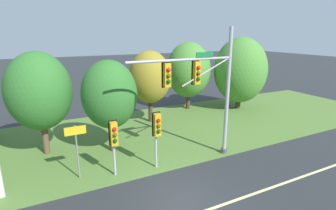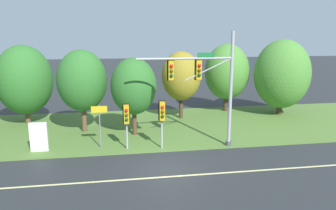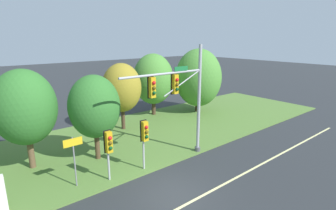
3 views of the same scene
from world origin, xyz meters
The scene contains 12 objects.
ground_plane centered at (0.00, 0.00, 0.00)m, with size 160.00×160.00×0.00m, color #282B2D.
lane_stripe centered at (0.00, -1.20, 0.00)m, with size 36.00×0.16×0.01m, color beige.
grass_verge centered at (0.00, 8.25, 0.05)m, with size 48.00×11.50×0.10m, color #517533.
traffic_signal_mast centered at (3.06, 2.82, 4.57)m, with size 6.36×0.49×7.61m.
pedestrian_signal_near_kerb centered at (0.15, 2.89, 2.46)m, with size 0.46×0.55×3.23m.
pedestrian_signal_further_along centered at (-2.13, 3.09, 2.31)m, with size 0.46×0.55×3.06m.
route_sign_post centered at (-3.86, 3.79, 2.03)m, with size 1.03×0.08×2.88m.
tree_behind_signpost centered at (-5.23, 7.71, 4.04)m, with size 3.72×3.72×6.28m.
tree_mid_verge centered at (-1.45, 6.27, 3.75)m, with size 3.34×3.34×5.75m.
tree_tall_centre centered at (2.93, 10.46, 3.86)m, with size 3.43×3.43×5.92m.
tree_right_far centered at (7.77, 12.44, 3.91)m, with size 4.21×4.21×6.45m.
tree_furthest_back centered at (12.27, 10.30, 3.87)m, with size 5.01×5.01×6.91m.
Camera 3 is at (-8.14, -9.51, 8.13)m, focal length 28.00 mm.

